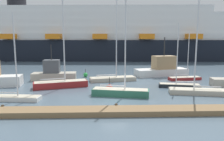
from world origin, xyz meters
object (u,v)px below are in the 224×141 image
sailboat_4 (113,77)px  sailboat_6 (185,78)px  channel_buoy_0 (109,88)px  channel_buoy_1 (86,75)px  cruise_ship (81,37)px  sailboat_0 (61,82)px  sailboat_3 (179,84)px  sailboat_1 (14,96)px  fishing_boat_1 (54,73)px  fishing_boat_2 (162,69)px  sailboat_5 (198,90)px  sailboat_2 (121,91)px

sailboat_4 → sailboat_6: (10.61, 0.44, -0.21)m
channel_buoy_0 → channel_buoy_1: (-3.59, 9.10, -0.02)m
sailboat_6 → channel_buoy_0: sailboat_6 is taller
channel_buoy_0 → cruise_ship: cruise_ship is taller
sailboat_0 → sailboat_3: bearing=-18.6°
sailboat_1 → sailboat_6: 22.92m
sailboat_6 → channel_buoy_0: bearing=-160.1°
sailboat_0 → fishing_boat_1: bearing=96.5°
fishing_boat_2 → channel_buoy_1: bearing=170.8°
sailboat_4 → cruise_ship: bearing=91.7°
sailboat_6 → channel_buoy_1: bearing=160.0°
sailboat_1 → fishing_boat_2: sailboat_1 is taller
sailboat_5 → channel_buoy_0: (-9.71, 1.86, -0.10)m
sailboat_0 → channel_buoy_1: 7.53m
fishing_boat_2 → channel_buoy_1: size_ratio=6.88×
sailboat_2 → fishing_boat_1: 13.05m
sailboat_3 → sailboat_4: bearing=-17.8°
fishing_boat_1 → channel_buoy_0: fishing_boat_1 is taller
sailboat_2 → fishing_boat_2: 14.54m
sailboat_5 → sailboat_4: bearing=-30.0°
sailboat_1 → sailboat_6: (20.69, 9.88, -0.07)m
sailboat_0 → channel_buoy_1: (2.40, 7.13, -0.27)m
sailboat_6 → fishing_boat_2: bearing=113.5°
fishing_boat_1 → cruise_ship: cruise_ship is taller
sailboat_3 → sailboat_6: size_ratio=1.11×
sailboat_0 → channel_buoy_1: sailboat_0 is taller
sailboat_0 → sailboat_6: size_ratio=1.85×
sailboat_5 → fishing_boat_2: sailboat_5 is taller
sailboat_0 → sailboat_4: bearing=13.9°
fishing_boat_2 → channel_buoy_1: 12.50m
sailboat_3 → fishing_boat_2: sailboat_3 is taller
fishing_boat_1 → fishing_boat_2: fishing_boat_2 is taller
sailboat_2 → cruise_ship: size_ratio=0.10×
sailboat_0 → cruise_ship: 37.77m
sailboat_2 → fishing_boat_1: size_ratio=1.63×
sailboat_6 → channel_buoy_1: size_ratio=5.44×
sailboat_6 → sailboat_2: bearing=-148.8°
channel_buoy_1 → channel_buoy_0: bearing=-68.5°
sailboat_4 → channel_buoy_0: sailboat_4 is taller
sailboat_4 → channel_buoy_0: (-0.63, -5.81, -0.16)m
sailboat_6 → sailboat_5: bearing=-109.8°
sailboat_5 → fishing_boat_1: bearing=-16.1°
sailboat_4 → sailboat_1: bearing=-148.9°
sailboat_0 → sailboat_3: sailboat_0 is taller
fishing_boat_2 → channel_buoy_1: fishing_boat_2 is taller
sailboat_4 → sailboat_6: 10.62m
sailboat_2 → sailboat_4: sailboat_4 is taller
sailboat_2 → fishing_boat_1: bearing=146.2°
sailboat_0 → sailboat_1: size_ratio=1.55×
sailboat_3 → fishing_boat_1: sailboat_3 is taller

